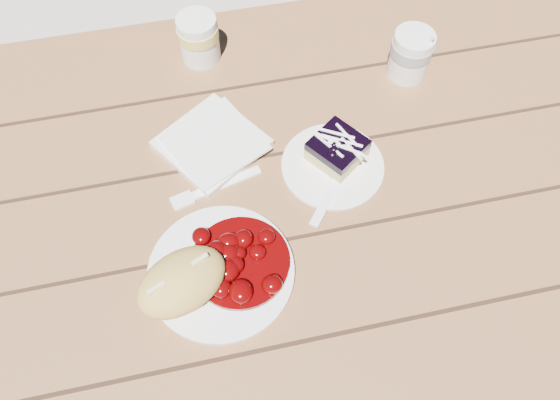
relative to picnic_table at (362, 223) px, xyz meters
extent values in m
plane|color=#AEA99D|center=(0.00, 0.00, -0.59)|extent=(60.00, 60.00, 0.00)
cube|color=brown|center=(0.00, 0.00, 0.14)|extent=(2.00, 0.80, 0.05)
cube|color=brown|center=(0.00, 0.65, -0.15)|extent=(1.80, 0.25, 0.04)
cube|color=brown|center=(-0.80, 0.65, -0.38)|extent=(0.06, 0.06, 0.42)
cube|color=brown|center=(0.80, 0.65, -0.38)|extent=(0.06, 0.06, 0.42)
cylinder|color=white|center=(-0.27, -0.12, 0.17)|extent=(0.21, 0.21, 0.02)
ellipsoid|color=gold|center=(-0.33, -0.14, 0.21)|extent=(0.16, 0.14, 0.07)
cylinder|color=white|center=(-0.06, 0.03, 0.17)|extent=(0.16, 0.16, 0.01)
cube|color=tan|center=(-0.05, 0.05, 0.18)|extent=(0.11, 0.11, 0.03)
cube|color=black|center=(-0.05, 0.05, 0.21)|extent=(0.11, 0.11, 0.02)
cylinder|color=white|center=(0.12, 0.21, 0.21)|extent=(0.07, 0.07, 0.09)
cube|color=white|center=(-0.25, 0.12, 0.17)|extent=(0.21, 0.21, 0.01)
cylinder|color=white|center=(-0.24, 0.33, 0.21)|extent=(0.07, 0.07, 0.09)
camera|label=1|loc=(-0.25, -0.43, 0.93)|focal=35.00mm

